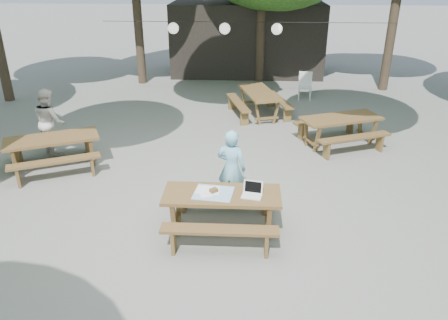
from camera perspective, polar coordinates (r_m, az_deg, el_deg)
ground at (r=9.03m, az=-0.54°, el=-4.11°), size 80.00×80.00×0.00m
pavilion at (r=18.62m, az=3.05°, el=15.65°), size 6.00×3.00×2.80m
main_picnic_table at (r=7.60m, az=-0.27°, el=-6.76°), size 2.00×1.58×0.75m
picnic_table_nw at (r=10.57m, az=-21.34°, el=0.92°), size 2.38×2.23×0.75m
picnic_table_ne at (r=11.50m, az=14.88°, el=3.72°), size 2.35×2.16×0.75m
picnic_table_far_e at (r=13.35m, az=4.57°, el=7.41°), size 2.03×2.25×0.75m
woman at (r=8.25m, az=0.98°, el=-1.07°), size 0.64×0.52×1.53m
second_person at (r=11.34m, az=-21.80°, el=4.72°), size 0.98×0.99×1.62m
plastic_chair at (r=15.26m, az=10.48°, el=8.80°), size 0.48×0.48×0.90m
laptop at (r=7.35m, az=3.72°, el=-4.17°), size 0.38×0.32×0.24m
tabletop_clutter at (r=7.43m, az=-1.47°, el=-4.23°), size 0.71×0.63×0.08m
paper_lanterns at (r=14.04m, az=0.16°, el=16.80°), size 9.00×0.34×0.38m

